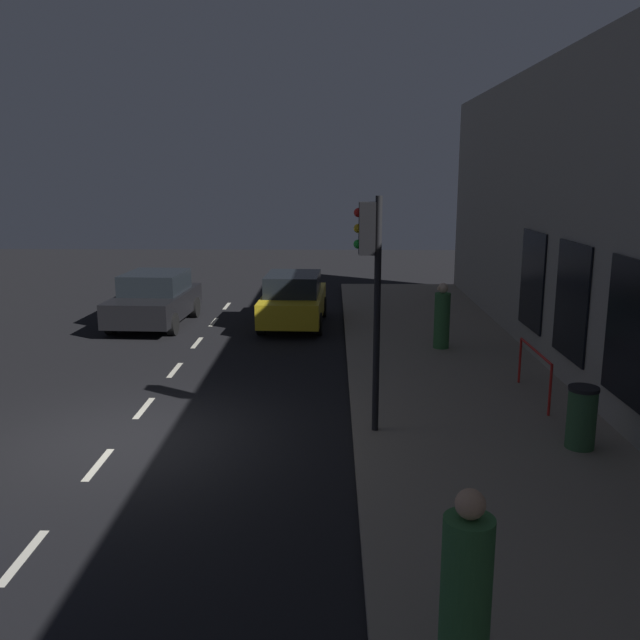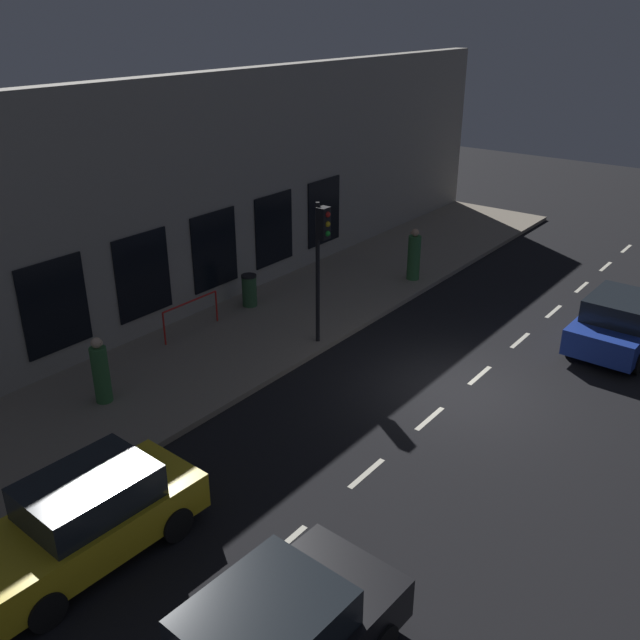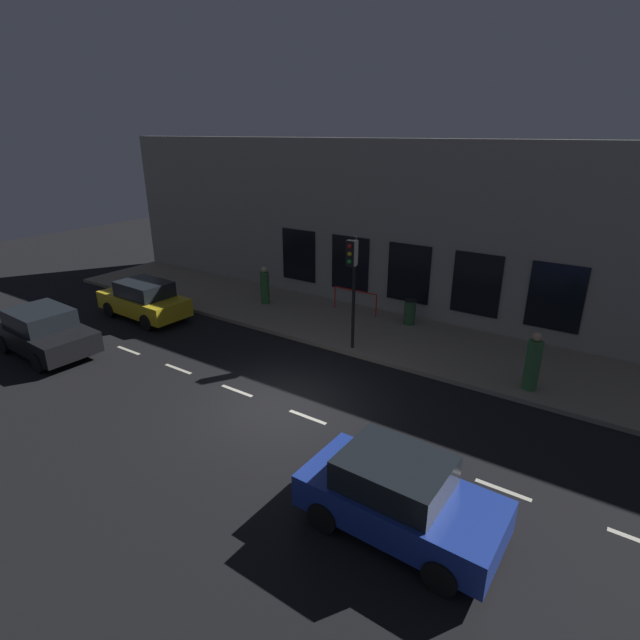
{
  "view_description": "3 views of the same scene",
  "coord_description": "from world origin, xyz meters",
  "px_view_note": "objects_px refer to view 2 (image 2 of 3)",
  "views": [
    {
      "loc": [
        3.64,
        -10.72,
        4.42
      ],
      "look_at": [
        3.41,
        1.74,
        1.73
      ],
      "focal_mm": 37.82,
      "sensor_mm": 36.0,
      "label": 1
    },
    {
      "loc": [
        -6.31,
        13.96,
        8.65
      ],
      "look_at": [
        3.23,
        1.56,
        1.6
      ],
      "focal_mm": 38.97,
      "sensor_mm": 36.0,
      "label": 2
    },
    {
      "loc": [
        -9.38,
        -7.73,
        7.29
      ],
      "look_at": [
        2.97,
        0.59,
        1.55
      ],
      "focal_mm": 27.61,
      "sensor_mm": 36.0,
      "label": 3
    }
  ],
  "objects_px": {
    "parked_car_2": "(620,322)",
    "pedestrian_0": "(414,256)",
    "traffic_light": "(321,243)",
    "pedestrian_1": "(101,372)",
    "parked_car_0": "(86,518)",
    "trash_bin": "(249,290)"
  },
  "relations": [
    {
      "from": "parked_car_2",
      "to": "pedestrian_0",
      "type": "distance_m",
      "value": 7.11
    },
    {
      "from": "traffic_light",
      "to": "pedestrian_1",
      "type": "height_order",
      "value": "traffic_light"
    },
    {
      "from": "pedestrian_0",
      "to": "pedestrian_1",
      "type": "bearing_deg",
      "value": 121.98
    },
    {
      "from": "parked_car_0",
      "to": "parked_car_2",
      "type": "bearing_deg",
      "value": -106.93
    },
    {
      "from": "parked_car_0",
      "to": "parked_car_2",
      "type": "xyz_separation_m",
      "value": [
        -4.77,
        -13.77,
        -0.0
      ]
    },
    {
      "from": "pedestrian_1",
      "to": "parked_car_2",
      "type": "bearing_deg",
      "value": 116.8
    },
    {
      "from": "pedestrian_1",
      "to": "trash_bin",
      "type": "distance_m",
      "value": 6.47
    },
    {
      "from": "parked_car_0",
      "to": "trash_bin",
      "type": "height_order",
      "value": "parked_car_0"
    },
    {
      "from": "pedestrian_0",
      "to": "parked_car_0",
      "type": "bearing_deg",
      "value": 138.87
    },
    {
      "from": "traffic_light",
      "to": "parked_car_0",
      "type": "distance_m",
      "value": 9.29
    },
    {
      "from": "traffic_light",
      "to": "trash_bin",
      "type": "height_order",
      "value": "traffic_light"
    },
    {
      "from": "pedestrian_0",
      "to": "pedestrian_1",
      "type": "height_order",
      "value": "pedestrian_0"
    },
    {
      "from": "pedestrian_0",
      "to": "trash_bin",
      "type": "bearing_deg",
      "value": 101.09
    },
    {
      "from": "traffic_light",
      "to": "pedestrian_1",
      "type": "distance_m",
      "value": 6.4
    },
    {
      "from": "parked_car_0",
      "to": "parked_car_2",
      "type": "distance_m",
      "value": 14.57
    },
    {
      "from": "traffic_light",
      "to": "trash_bin",
      "type": "distance_m",
      "value": 4.16
    },
    {
      "from": "traffic_light",
      "to": "pedestrian_0",
      "type": "relative_size",
      "value": 2.22
    },
    {
      "from": "parked_car_0",
      "to": "pedestrian_1",
      "type": "relative_size",
      "value": 2.49
    },
    {
      "from": "trash_bin",
      "to": "parked_car_0",
      "type": "bearing_deg",
      "value": 118.23
    },
    {
      "from": "pedestrian_1",
      "to": "trash_bin",
      "type": "height_order",
      "value": "pedestrian_1"
    },
    {
      "from": "parked_car_0",
      "to": "trash_bin",
      "type": "bearing_deg",
      "value": -59.6
    },
    {
      "from": "parked_car_0",
      "to": "pedestrian_0",
      "type": "distance_m",
      "value": 14.85
    }
  ]
}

